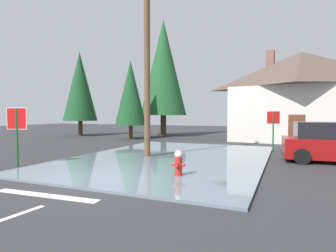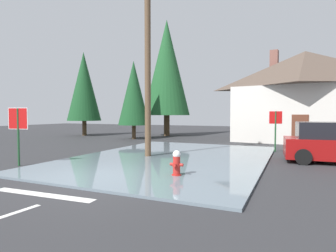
{
  "view_description": "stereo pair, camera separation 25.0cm",
  "coord_description": "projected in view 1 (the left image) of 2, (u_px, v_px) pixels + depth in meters",
  "views": [
    {
      "loc": [
        5.38,
        -7.0,
        2.02
      ],
      "look_at": [
        0.87,
        3.64,
        1.53
      ],
      "focal_mm": 29.86,
      "sensor_mm": 36.0,
      "label": 1
    },
    {
      "loc": [
        5.61,
        -6.9,
        2.02
      ],
      "look_at": [
        0.87,
        3.64,
        1.53
      ],
      "focal_mm": 29.86,
      "sensor_mm": 36.0,
      "label": 2
    }
  ],
  "objects": [
    {
      "name": "house",
      "position": [
        300.0,
        95.0,
        20.58
      ],
      "size": [
        10.62,
        7.19,
        7.12
      ],
      "color": "beige",
      "rests_on": "ground"
    },
    {
      "name": "pine_tree_short_left",
      "position": [
        163.0,
        68.0,
        25.87
      ],
      "size": [
        4.29,
        4.29,
        10.73
      ],
      "color": "#4C3823",
      "rests_on": "ground"
    },
    {
      "name": "pine_tree_mid_left",
      "position": [
        131.0,
        93.0,
        22.61
      ],
      "size": [
        2.54,
        2.54,
        6.35
      ],
      "color": "#4C3823",
      "rests_on": "ground"
    },
    {
      "name": "stop_sign_far",
      "position": [
        273.0,
        123.0,
        15.15
      ],
      "size": [
        0.68,
        0.21,
        2.2
      ],
      "color": "#1E4C28",
      "rests_on": "ground"
    },
    {
      "name": "fire_hydrant",
      "position": [
        178.0,
        164.0,
        8.88
      ],
      "size": [
        0.44,
        0.38,
        0.87
      ],
      "color": "#AD231E",
      "rests_on": "ground"
    },
    {
      "name": "parked_car",
      "position": [
        333.0,
        143.0,
        11.71
      ],
      "size": [
        4.2,
        2.38,
        1.7
      ],
      "color": "maroon",
      "rests_on": "ground"
    },
    {
      "name": "lane_stop_bar",
      "position": [
        45.0,
        195.0,
        6.94
      ],
      "size": [
        3.04,
        0.48,
        0.01
      ],
      "primitive_type": "cube",
      "rotation": [
        0.0,
        0.0,
        0.06
      ],
      "color": "silver",
      "rests_on": "ground"
    },
    {
      "name": "stop_sign_near",
      "position": [
        17.0,
        124.0,
        10.72
      ],
      "size": [
        0.82,
        0.22,
        2.28
      ],
      "color": "#1E4C28",
      "rests_on": "ground"
    },
    {
      "name": "flood_puddle",
      "position": [
        172.0,
        157.0,
        12.79
      ],
      "size": [
        8.21,
        11.83,
        0.08
      ],
      "primitive_type": "cube",
      "color": "slate",
      "rests_on": "ground"
    },
    {
      "name": "pine_tree_tall_left",
      "position": [
        80.0,
        86.0,
        26.16
      ],
      "size": [
        3.14,
        3.14,
        7.86
      ],
      "color": "#4C3823",
      "rests_on": "ground"
    },
    {
      "name": "ground_plane",
      "position": [
        96.0,
        181.0,
        8.62
      ],
      "size": [
        80.0,
        80.0,
        0.1
      ],
      "primitive_type": "cube",
      "color": "#2D2D30"
    },
    {
      "name": "utility_pole",
      "position": [
        147.0,
        53.0,
        12.75
      ],
      "size": [
        1.6,
        0.28,
        9.31
      ],
      "color": "brown",
      "rests_on": "ground"
    }
  ]
}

